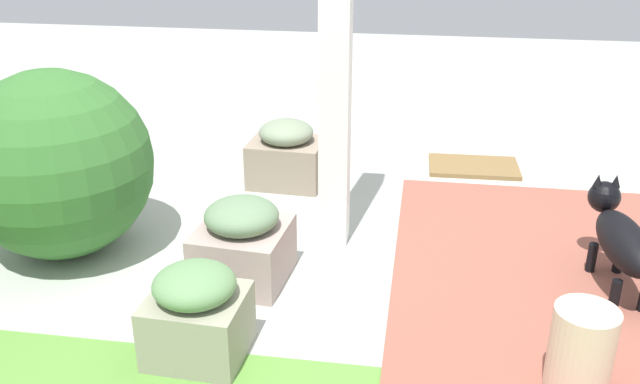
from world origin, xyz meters
TOP-DOWN VIEW (x-y plane):
  - ground_plane at (0.00, 0.00)m, footprint 12.00×12.00m
  - brick_path at (-1.05, 0.24)m, footprint 1.80×2.40m
  - porch_pillar at (0.20, -0.08)m, footprint 0.15×0.15m
  - stone_planter_nearest at (0.61, -0.82)m, footprint 0.49×0.40m
  - stone_planter_mid at (0.58, 0.40)m, footprint 0.46×0.47m
  - stone_planter_far at (0.61, 1.02)m, footprint 0.40×0.37m
  - round_shrub at (1.59, 0.25)m, footprint 0.97×0.97m
  - dog at (-1.20, 0.21)m, footprint 0.24×0.70m
  - ceramic_urn at (-0.89, 1.02)m, footprint 0.24×0.24m
  - doormat at (-0.61, -1.27)m, footprint 0.62×0.40m

SIDE VIEW (x-z plane):
  - ground_plane at x=0.00m, z-range 0.00..0.00m
  - brick_path at x=-1.05m, z-range 0.00..0.02m
  - doormat at x=-0.61m, z-range 0.00..0.03m
  - ceramic_urn at x=-0.89m, z-range 0.00..0.37m
  - stone_planter_mid at x=0.58m, z-range -0.01..0.41m
  - stone_planter_far at x=0.61m, z-range -0.01..0.40m
  - stone_planter_nearest at x=0.61m, z-range -0.01..0.42m
  - dog at x=-1.20m, z-range 0.04..0.52m
  - round_shrub at x=1.59m, z-range 0.00..0.97m
  - porch_pillar at x=0.20m, z-range 0.00..2.28m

